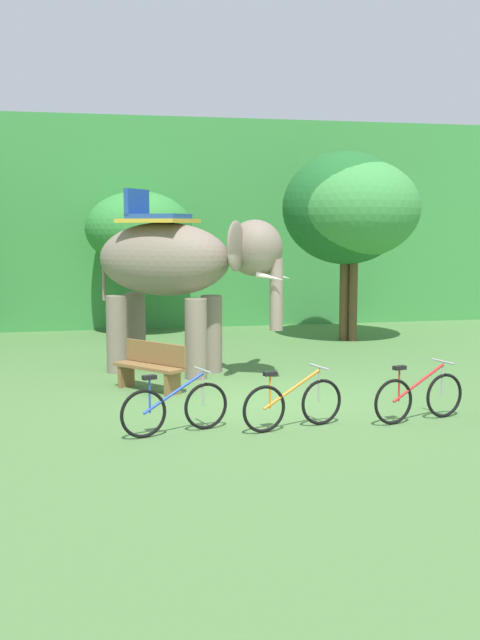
% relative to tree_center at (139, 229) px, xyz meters
% --- Properties ---
extents(ground_plane, '(80.00, 80.00, 0.00)m').
position_rel_tree_center_xyz_m(ground_plane, '(1.42, -8.82, -2.94)').
color(ground_plane, '#4C753D').
extents(foliage_hedge, '(36.00, 6.00, 6.19)m').
position_rel_tree_center_xyz_m(foliage_hedge, '(1.42, 4.20, 0.15)').
color(foliage_hedge, '#3D8E42').
rests_on(foliage_hedge, ground).
extents(tree_center, '(2.95, 2.95, 3.98)m').
position_rel_tree_center_xyz_m(tree_center, '(0.00, 0.00, 0.00)').
color(tree_center, brown).
rests_on(tree_center, ground).
extents(tree_left, '(3.34, 3.34, 4.96)m').
position_rel_tree_center_xyz_m(tree_left, '(5.23, -2.19, 0.54)').
color(tree_left, brown).
rests_on(tree_left, ground).
extents(tree_center_left, '(3.38, 3.38, 4.78)m').
position_rel_tree_center_xyz_m(tree_center_left, '(5.40, -2.41, 0.53)').
color(tree_center_left, brown).
rests_on(tree_center_left, ground).
extents(elephant, '(3.99, 3.32, 3.78)m').
position_rel_tree_center_xyz_m(elephant, '(0.29, -6.00, -0.74)').
color(elephant, gray).
rests_on(elephant, ground).
extents(bike_blue, '(1.65, 0.66, 0.92)m').
position_rel_tree_center_xyz_m(bike_blue, '(-0.40, -10.68, -2.56)').
color(bike_blue, black).
rests_on(bike_blue, ground).
extents(bike_orange, '(1.66, 0.62, 0.92)m').
position_rel_tree_center_xyz_m(bike_orange, '(1.36, -10.78, -2.56)').
color(bike_orange, black).
rests_on(bike_orange, ground).
extents(bike_red, '(1.67, 0.61, 0.92)m').
position_rel_tree_center_xyz_m(bike_red, '(3.41, -10.74, -2.56)').
color(bike_red, black).
rests_on(bike_red, ground).
extents(wooden_bench, '(1.27, 1.42, 0.89)m').
position_rel_tree_center_xyz_m(wooden_bench, '(-0.44, -7.58, -2.46)').
color(wooden_bench, brown).
rests_on(wooden_bench, ground).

